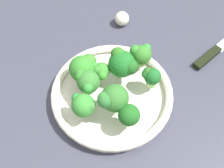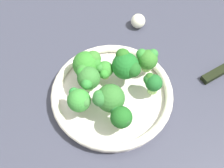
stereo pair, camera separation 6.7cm
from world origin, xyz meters
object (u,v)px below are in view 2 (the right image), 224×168
object	(u,v)px
broccoli_floret_3	(148,59)
broccoli_floret_4	(104,70)
broccoli_floret_2	(88,64)
broccoli_floret_7	(87,77)
bowl	(112,94)
broccoli_floret_5	(152,82)
broccoli_floret_1	(79,100)
broccoli_floret_6	(126,65)
broccoli_floret_0	(108,98)
broccoli_floret_8	(121,117)
garlic_bulb	(138,21)

from	to	relation	value
broccoli_floret_3	broccoli_floret_4	xyz separation A→B (cm)	(10.02, 4.18, -0.65)
broccoli_floret_2	broccoli_floret_7	distance (cm)	4.24
bowl	broccoli_floret_2	xyz separation A→B (cm)	(6.38, -4.38, 5.67)
broccoli_floret_4	broccoli_floret_5	bearing A→B (deg)	169.23
broccoli_floret_1	bowl	bearing A→B (deg)	-139.46
broccoli_floret_3	broccoli_floret_4	distance (cm)	10.88
broccoli_floret_6	broccoli_floret_0	bearing A→B (deg)	72.68
broccoli_floret_2	broccoli_floret_8	bearing A→B (deg)	125.75
broccoli_floret_2	broccoli_floret_6	bearing A→B (deg)	-177.99
broccoli_floret_4	broccoli_floret_8	bearing A→B (deg)	113.35
broccoli_floret_1	broccoli_floret_3	world-z (taller)	broccoli_floret_1
broccoli_floret_0	broccoli_floret_2	distance (cm)	11.19
broccoli_floret_0	broccoli_floret_4	bearing A→B (deg)	-76.27
broccoli_floret_1	garlic_bulb	distance (cm)	33.26
bowl	broccoli_floret_1	distance (cm)	10.30
broccoli_floret_1	broccoli_floret_6	xyz separation A→B (cm)	(-9.36, -10.33, 0.58)
broccoli_floret_4	garlic_bulb	world-z (taller)	broccoli_floret_4
bowl	broccoli_floret_2	size ratio (longest dim) A/B	4.22
broccoli_floret_4	broccoli_floret_6	xyz separation A→B (cm)	(-5.10, -1.03, 1.38)
broccoli_floret_8	broccoli_floret_0	bearing A→B (deg)	-49.12
bowl	broccoli_floret_0	world-z (taller)	broccoli_floret_0
broccoli_floret_0	broccoli_floret_3	xyz separation A→B (cm)	(-7.93, -12.77, -1.08)
broccoli_floret_2	broccoli_floret_7	size ratio (longest dim) A/B	1.00
bowl	broccoli_floret_8	world-z (taller)	broccoli_floret_8
broccoli_floret_5	broccoli_floret_7	world-z (taller)	broccoli_floret_7
broccoli_floret_4	broccoli_floret_6	bearing A→B (deg)	-168.55
broccoli_floret_1	broccoli_floret_5	xyz separation A→B (cm)	(-15.82, -7.10, -0.65)
broccoli_floret_0	broccoli_floret_4	distance (cm)	9.01
broccoli_floret_3	broccoli_floret_2	bearing A→B (deg)	13.85
broccoli_floret_4	broccoli_floret_6	world-z (taller)	broccoli_floret_6
broccoli_floret_1	garlic_bulb	size ratio (longest dim) A/B	1.55
broccoli_floret_2	broccoli_floret_5	bearing A→B (deg)	169.44
broccoli_floret_0	broccoli_floret_2	world-z (taller)	broccoli_floret_0
broccoli_floret_6	garlic_bulb	xyz separation A→B (cm)	(-1.73, -20.58, -5.89)
broccoli_floret_8	garlic_bulb	size ratio (longest dim) A/B	1.55
broccoli_floret_2	broccoli_floret_6	size ratio (longest dim) A/B	0.92
broccoli_floret_3	broccoli_floret_5	world-z (taller)	broccoli_floret_3
broccoli_floret_2	broccoli_floret_8	size ratio (longest dim) A/B	1.08
broccoli_floret_0	broccoli_floret_8	bearing A→B (deg)	130.88
broccoli_floret_2	broccoli_floret_4	bearing A→B (deg)	170.05
broccoli_floret_7	broccoli_floret_8	size ratio (longest dim) A/B	1.08
broccoli_floret_1	broccoli_floret_4	world-z (taller)	broccoli_floret_1
broccoli_floret_3	broccoli_floret_8	size ratio (longest dim) A/B	0.93
broccoli_floret_2	broccoli_floret_3	xyz separation A→B (cm)	(-14.08, -3.47, -0.24)
broccoli_floret_5	broccoli_floret_4	bearing A→B (deg)	-10.77
broccoli_floret_6	broccoli_floret_8	world-z (taller)	broccoli_floret_6
broccoli_floret_6	broccoli_floret_2	bearing A→B (deg)	2.01
broccoli_floret_6	broccoli_floret_1	bearing A→B (deg)	47.83
broccoli_floret_4	broccoli_floret_7	bearing A→B (deg)	45.33
broccoli_floret_6	broccoli_floret_5	bearing A→B (deg)	153.44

